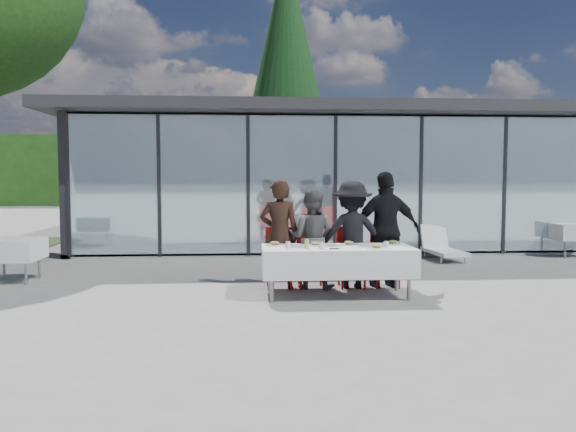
% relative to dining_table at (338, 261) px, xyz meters
% --- Properties ---
extents(ground, '(90.00, 90.00, 0.00)m').
position_rel_dining_table_xyz_m(ground, '(-0.44, 0.14, -0.54)').
color(ground, gray).
rests_on(ground, ground).
extents(pavilion, '(14.80, 8.80, 3.44)m').
position_rel_dining_table_xyz_m(pavilion, '(1.56, 8.31, 1.61)').
color(pavilion, gray).
rests_on(pavilion, ground).
extents(treeline, '(62.50, 2.00, 4.40)m').
position_rel_dining_table_xyz_m(treeline, '(-2.44, 28.14, 1.66)').
color(treeline, '#183B12').
rests_on(treeline, ground).
extents(dining_table, '(2.26, 0.96, 0.75)m').
position_rel_dining_table_xyz_m(dining_table, '(0.00, 0.00, 0.00)').
color(dining_table, white).
rests_on(dining_table, ground).
extents(diner_a, '(0.72, 0.72, 1.76)m').
position_rel_dining_table_xyz_m(diner_a, '(-0.84, 0.65, 0.34)').
color(diner_a, black).
rests_on(diner_a, ground).
extents(diner_chair_a, '(0.44, 0.44, 0.97)m').
position_rel_dining_table_xyz_m(diner_chair_a, '(-0.84, 0.75, -0.00)').
color(diner_chair_a, red).
rests_on(diner_chair_a, ground).
extents(diner_b, '(0.98, 0.98, 1.61)m').
position_rel_dining_table_xyz_m(diner_b, '(-0.33, 0.65, 0.27)').
color(diner_b, '#555555').
rests_on(diner_b, ground).
extents(diner_chair_b, '(0.44, 0.44, 0.97)m').
position_rel_dining_table_xyz_m(diner_chair_b, '(-0.33, 0.75, -0.00)').
color(diner_chair_b, red).
rests_on(diner_chair_b, ground).
extents(diner_c, '(1.18, 1.18, 1.73)m').
position_rel_dining_table_xyz_m(diner_c, '(0.34, 0.65, 0.33)').
color(diner_c, black).
rests_on(diner_c, ground).
extents(diner_chair_c, '(0.44, 0.44, 0.97)m').
position_rel_dining_table_xyz_m(diner_chair_c, '(0.34, 0.75, -0.00)').
color(diner_chair_c, red).
rests_on(diner_chair_c, ground).
extents(diner_d, '(1.22, 1.22, 1.89)m').
position_rel_dining_table_xyz_m(diner_d, '(0.90, 0.65, 0.41)').
color(diner_d, black).
rests_on(diner_d, ground).
extents(diner_chair_d, '(0.44, 0.44, 0.97)m').
position_rel_dining_table_xyz_m(diner_chair_d, '(0.90, 0.75, -0.00)').
color(diner_chair_d, red).
rests_on(diner_chair_d, ground).
extents(plate_a, '(0.29, 0.29, 0.07)m').
position_rel_dining_table_xyz_m(plate_a, '(-0.94, 0.21, 0.24)').
color(plate_a, white).
rests_on(plate_a, dining_table).
extents(plate_b, '(0.29, 0.29, 0.07)m').
position_rel_dining_table_xyz_m(plate_b, '(-0.32, 0.13, 0.24)').
color(plate_b, white).
rests_on(plate_b, dining_table).
extents(plate_c, '(0.29, 0.29, 0.07)m').
position_rel_dining_table_xyz_m(plate_c, '(0.20, 0.18, 0.24)').
color(plate_c, white).
rests_on(plate_c, dining_table).
extents(plate_d, '(0.29, 0.29, 0.07)m').
position_rel_dining_table_xyz_m(plate_d, '(0.91, 0.23, 0.24)').
color(plate_d, white).
rests_on(plate_d, dining_table).
extents(plate_extra, '(0.29, 0.29, 0.07)m').
position_rel_dining_table_xyz_m(plate_extra, '(0.54, -0.26, 0.24)').
color(plate_extra, white).
rests_on(plate_extra, dining_table).
extents(juice_bottle, '(0.06, 0.06, 0.14)m').
position_rel_dining_table_xyz_m(juice_bottle, '(-0.48, -0.16, 0.28)').
color(juice_bottle, '#8DC652').
rests_on(juice_bottle, dining_table).
extents(drinking_glasses, '(1.52, 0.20, 0.10)m').
position_rel_dining_table_xyz_m(drinking_glasses, '(-0.11, -0.19, 0.26)').
color(drinking_glasses, silver).
rests_on(drinking_glasses, dining_table).
extents(folded_eyeglasses, '(0.14, 0.03, 0.01)m').
position_rel_dining_table_xyz_m(folded_eyeglasses, '(-0.10, -0.28, 0.22)').
color(folded_eyeglasses, black).
rests_on(folded_eyeglasses, dining_table).
extents(spare_table_left, '(0.86, 0.86, 0.74)m').
position_rel_dining_table_xyz_m(spare_table_left, '(-5.34, 1.51, 0.02)').
color(spare_table_left, white).
rests_on(spare_table_left, ground).
extents(spare_table_right, '(0.86, 0.86, 0.74)m').
position_rel_dining_table_xyz_m(spare_table_right, '(5.97, 3.94, 0.02)').
color(spare_table_right, white).
rests_on(spare_table_right, ground).
extents(spare_chair_b, '(0.56, 0.56, 0.97)m').
position_rel_dining_table_xyz_m(spare_chair_b, '(5.10, 4.53, -0.00)').
color(spare_chair_b, red).
rests_on(spare_chair_b, ground).
extents(lounger, '(0.72, 1.38, 0.72)m').
position_rel_dining_table_xyz_m(lounger, '(2.87, 3.70, -0.28)').
color(lounger, white).
rests_on(lounger, ground).
extents(conifer_tree, '(4.00, 4.00, 10.50)m').
position_rel_dining_table_xyz_m(conifer_tree, '(0.06, 13.14, 5.45)').
color(conifer_tree, '#382316').
rests_on(conifer_tree, ground).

